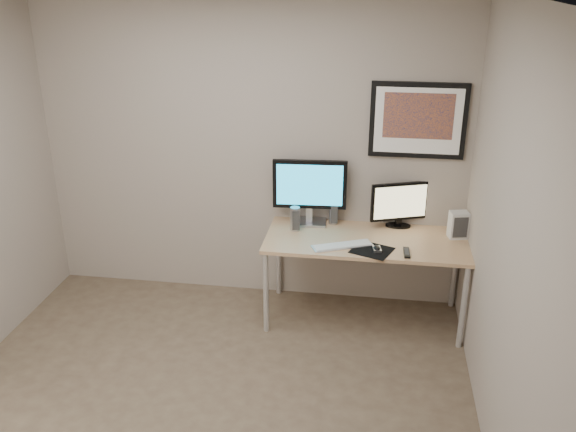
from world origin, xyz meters
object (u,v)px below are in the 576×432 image
framed_art (418,120)px  speaker_right (333,213)px  monitor_tv (400,204)px  monitor_large (310,189)px  speaker_left (295,219)px  keyboard (342,245)px  desk (366,246)px  fan_unit (458,225)px

framed_art → speaker_right: size_ratio=4.00×
monitor_tv → monitor_large: bearing=162.8°
monitor_tv → speaker_left: monitor_tv is taller
framed_art → speaker_left: bearing=-165.5°
monitor_tv → speaker_right: (-0.54, -0.01, -0.11)m
monitor_large → speaker_right: bearing=5.3°
speaker_left → speaker_right: (0.30, 0.18, -0.01)m
monitor_large → speaker_left: (-0.10, -0.15, -0.21)m
framed_art → keyboard: size_ratio=1.59×
desk → framed_art: (0.35, 0.33, 0.96)m
monitor_tv → speaker_left: 0.87m
framed_art → speaker_left: 1.25m
speaker_right → desk: bearing=-57.0°
keyboard → framed_art: bearing=19.8°
speaker_right → fan_unit: bearing=-21.2°
fan_unit → monitor_large: bearing=162.5°
monitor_large → keyboard: size_ratio=1.29×
framed_art → keyboard: framed_art is taller
fan_unit → keyboard: bearing=-173.5°
monitor_large → speaker_right: size_ratio=3.26×
framed_art → fan_unit: bearing=-28.2°
monitor_large → speaker_right: 0.29m
monitor_tv → speaker_left: bearing=172.6°
speaker_left → keyboard: size_ratio=0.42×
framed_art → keyboard: bearing=-136.4°
framed_art → monitor_large: size_ratio=1.23×
monitor_tv → keyboard: monitor_tv is taller
monitor_tv → fan_unit: bearing=-38.0°
desk → monitor_large: 0.66m
keyboard → fan_unit: 0.95m
framed_art → speaker_left: (-0.94, -0.24, -0.79)m
monitor_tv → speaker_right: monitor_tv is taller
speaker_right → monitor_tv: bearing=-12.3°
speaker_left → fan_unit: size_ratio=0.91×
monitor_tv → framed_art: bearing=7.2°
desk → monitor_large: (-0.49, 0.24, 0.37)m
keyboard → monitor_large: bearing=102.7°
speaker_left → speaker_right: speaker_left is taller
desk → monitor_tv: size_ratio=3.40×
desk → speaker_right: size_ratio=8.54×
speaker_left → framed_art: bearing=-4.8°
framed_art → speaker_right: (-0.63, -0.06, -0.80)m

